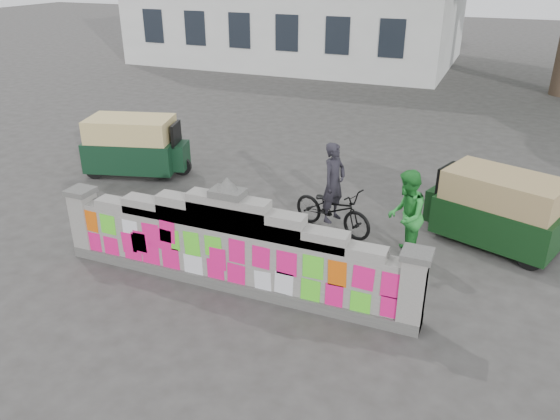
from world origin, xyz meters
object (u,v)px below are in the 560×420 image
at_px(rickshaw_left, 135,145).
at_px(pedestrian, 406,216).
at_px(rickshaw_right, 496,208).
at_px(cyclist_rider, 333,194).
at_px(cyclist_bike, 333,209).

bearing_deg(rickshaw_left, pedestrian, -29.54).
xyz_separation_m(pedestrian, rickshaw_right, (1.51, 1.25, -0.11)).
relative_size(cyclist_rider, pedestrian, 0.94).
height_order(cyclist_bike, rickshaw_left, rickshaw_left).
bearing_deg(pedestrian, cyclist_bike, -115.49).
relative_size(cyclist_bike, rickshaw_left, 0.67).
xyz_separation_m(cyclist_bike, cyclist_rider, (0.00, 0.00, 0.34)).
bearing_deg(pedestrian, cyclist_rider, -115.49).
relative_size(pedestrian, rickshaw_left, 0.63).
distance_m(cyclist_bike, pedestrian, 1.70).
xyz_separation_m(cyclist_rider, pedestrian, (1.55, -0.57, 0.05)).
bearing_deg(rickshaw_left, rickshaw_right, -19.18).
height_order(cyclist_rider, rickshaw_right, cyclist_rider).
relative_size(cyclist_bike, pedestrian, 1.06).
distance_m(pedestrian, rickshaw_right, 1.96).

